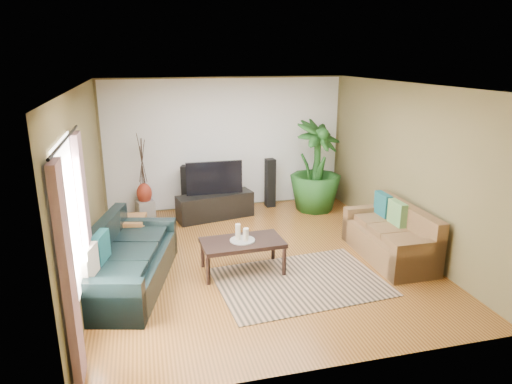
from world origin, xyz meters
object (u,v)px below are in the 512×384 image
object	(u,v)px
coffee_table	(243,256)
speaker_left	(187,190)
sofa_right	(389,232)
side_table	(128,235)
pedestal	(145,208)
speaker_right	(270,183)
sofa_left	(128,257)
television	(214,178)
vase	(144,193)
tv_stand	(215,206)
potted_plant	(316,167)

from	to	relation	value
coffee_table	speaker_left	size ratio (longest dim) A/B	1.21
sofa_right	coffee_table	world-z (taller)	sofa_right
speaker_left	side_table	size ratio (longest dim) A/B	1.68
pedestal	speaker_left	bearing A→B (deg)	0.00
speaker_right	sofa_left	bearing A→B (deg)	-139.99
television	speaker_right	size ratio (longest dim) A/B	1.06
television	pedestal	bearing A→B (deg)	161.74
pedestal	vase	bearing A→B (deg)	0.00
coffee_table	tv_stand	world-z (taller)	tv_stand
coffee_table	side_table	distance (m)	2.01
tv_stand	side_table	bearing A→B (deg)	-154.17
pedestal	coffee_table	bearing A→B (deg)	-64.56
television	speaker_right	bearing A→B (deg)	19.38
coffee_table	potted_plant	xyz separation A→B (m)	(2.08, 2.41, 0.68)
potted_plant	sofa_right	bearing A→B (deg)	-83.56
potted_plant	sofa_left	bearing A→B (deg)	-146.88
speaker_left	vase	bearing A→B (deg)	-160.95
television	speaker_left	bearing A→B (deg)	138.76
speaker_left	pedestal	world-z (taller)	speaker_left
vase	pedestal	bearing A→B (deg)	0.00
sofa_right	speaker_left	distance (m)	4.13
sofa_right	potted_plant	distance (m)	2.57
speaker_left	vase	size ratio (longest dim) A/B	2.37
sofa_left	speaker_right	distance (m)	4.07
sofa_right	side_table	distance (m)	4.20
tv_stand	pedestal	xyz separation A→B (m)	(-1.34, 0.46, -0.09)
pedestal	side_table	size ratio (longest dim) A/B	0.55
tv_stand	television	bearing A→B (deg)	78.07
sofa_left	potted_plant	size ratio (longest dim) A/B	1.21
sofa_left	television	world-z (taller)	television
sofa_left	speaker_left	bearing A→B (deg)	-6.41
television	sofa_left	bearing A→B (deg)	-123.59
speaker_left	side_table	world-z (taller)	speaker_left
speaker_right	sofa_right	bearing A→B (deg)	-74.23
sofa_right	tv_stand	bearing A→B (deg)	-136.16
television	side_table	bearing A→B (deg)	-141.81
coffee_table	tv_stand	distance (m)	2.40
sofa_left	potted_plant	bearing A→B (deg)	-42.15
tv_stand	side_table	world-z (taller)	side_table
vase	side_table	world-z (taller)	vase
sofa_right	potted_plant	size ratio (longest dim) A/B	0.95
potted_plant	side_table	world-z (taller)	potted_plant
vase	television	bearing A→B (deg)	-18.26
potted_plant	tv_stand	bearing A→B (deg)	-179.76
coffee_table	speaker_right	distance (m)	3.14
side_table	vase	bearing A→B (deg)	80.39
tv_stand	television	distance (m)	0.57
potted_plant	vase	size ratio (longest dim) A/B	4.44
sofa_left	speaker_right	xyz separation A→B (m)	(2.88, 2.88, 0.09)
pedestal	side_table	xyz separation A→B (m)	(-0.29, -1.73, 0.13)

